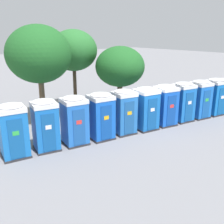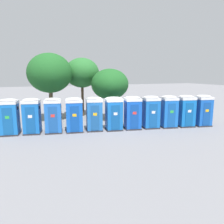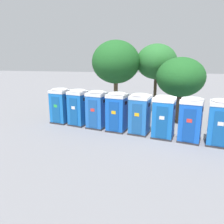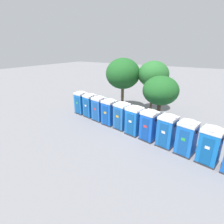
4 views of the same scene
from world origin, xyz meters
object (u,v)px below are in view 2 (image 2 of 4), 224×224
Objects in this scene: street_tree_1 at (50,73)px; portapotty_10 at (203,110)px; portapotty_2 at (53,115)px; portapotty_3 at (74,115)px; portapotty_0 at (9,117)px; portapotty_8 at (169,111)px; street_tree_0 at (110,84)px; street_tree_2 at (82,73)px; portapotty_4 at (94,114)px; portapotty_9 at (186,111)px; portapotty_1 at (32,116)px; portapotty_6 at (133,113)px; portapotty_7 at (151,112)px; portapotty_5 at (114,113)px.

portapotty_10 is at bearing -30.79° from street_tree_1.
portapotty_3 is at bearing -12.92° from portapotty_2.
portapotty_8 is at bearing -11.58° from portapotty_0.
street_tree_2 reaches higher than street_tree_0.
portapotty_9 is at bearing -12.01° from portapotty_4.
street_tree_2 is at bearing 56.45° from portapotty_2.
portapotty_1 is 1.00× the size of portapotty_6.
street_tree_0 is at bearing 24.74° from portapotty_2.
portapotty_1 is 0.54× the size of street_tree_0.
portapotty_7 is at bearing -11.34° from portapotty_0.
street_tree_1 is 3.42m from street_tree_2.
portapotty_0 is at bearing 168.09° from portapotty_5.
portapotty_5 is (5.81, -1.27, -0.00)m from portapotty_1.
portapotty_7 is at bearing -61.78° from street_tree_2.
portapotty_1 and portapotty_2 have the same top height.
street_tree_1 is (-5.44, 5.48, 2.99)m from portapotty_6.
street_tree_0 is (-6.24, 4.93, 2.00)m from portapotty_10.
portapotty_8 is (10.19, -2.13, -0.00)m from portapotty_1.
street_tree_2 is at bearing 131.23° from portapotty_9.
portapotty_0 is 1.00× the size of portapotty_8.
portapotty_0 and portapotty_3 have the same top height.
portapotty_6 is (4.37, -0.88, 0.00)m from portapotty_3.
portapotty_8 is 9.36m from street_tree_2.
portapotty_0 is 1.00× the size of portapotty_7.
portapotty_0 is at bearing -143.42° from street_tree_2.
portapotty_0 is 14.87m from portapotty_10.
portapotty_4 is at bearing 164.91° from portapotty_5.
portapotty_6 is 4.23m from street_tree_0.
portapotty_10 is (8.72, -1.89, -0.00)m from portapotty_4.
portapotty_1 is at bearing 167.63° from portapotty_5.
portapotty_1 and portapotty_3 have the same top height.
street_tree_2 is at bearing 108.51° from portapotty_6.
portapotty_0 and portapotty_2 have the same top height.
portapotty_8 is at bearing -11.28° from portapotty_6.
street_tree_0 is at bearing 115.70° from portapotty_7.
portapotty_2 is 10.41m from portapotty_9.
street_tree_0 is (-0.43, 3.70, 2.00)m from portapotty_6.
portapotty_2 and portapotty_3 have the same top height.
portapotty_0 and portapotty_4 have the same top height.
street_tree_2 is at bearing 83.55° from portapotty_4.
portapotty_10 is 8.20m from street_tree_0.
portapotty_1 is at bearing 167.99° from portapotty_6.
portapotty_7 is at bearing -11.64° from portapotty_4.
portapotty_2 and portapotty_10 have the same top height.
portapotty_0 and portapotty_10 have the same top height.
street_tree_0 is 3.59m from street_tree_2.
street_tree_1 is at bearing 147.02° from portapotty_9.
portapotty_4 is 1.00× the size of portapotty_5.
street_tree_1 is at bearing 149.21° from portapotty_10.
portapotty_2 is 2.97m from portapotty_4.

